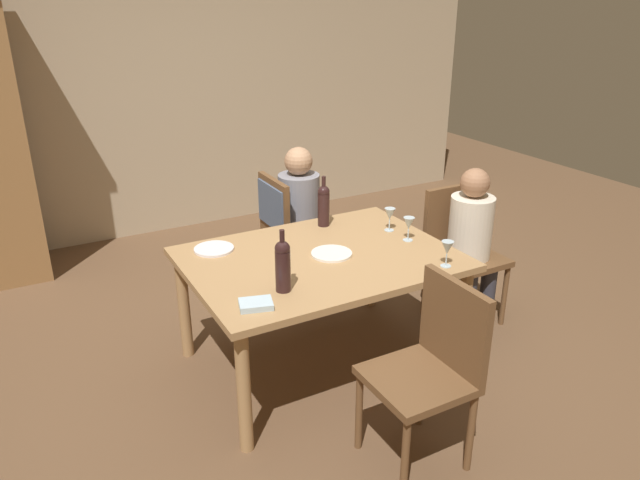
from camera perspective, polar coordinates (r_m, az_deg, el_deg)
ground_plane at (r=3.81m, az=0.00°, el=-11.53°), size 10.00×10.00×0.00m
rear_room_partition at (r=5.78m, az=-13.69°, el=14.12°), size 6.40×0.12×2.70m
dining_table at (r=3.49m, az=0.00°, el=-2.73°), size 1.51×1.11×0.73m
chair_right_end at (r=4.22m, az=13.08°, el=-0.41°), size 0.44×0.44×0.92m
chair_far_right at (r=4.37m, az=-3.42°, el=1.86°), size 0.46×0.44×0.92m
chair_near at (r=2.92m, az=10.61°, el=-11.23°), size 0.44×0.44×0.92m
person_woman_host at (r=4.10m, az=14.23°, el=0.36°), size 0.29×0.33×1.09m
person_man_bearded at (r=4.42m, az=-1.69°, el=2.86°), size 0.35×0.30×1.12m
wine_bottle_tall_green at (r=3.86m, az=0.35°, el=3.41°), size 0.08×0.08×0.33m
wine_bottle_dark_red at (r=3.01m, az=-3.54°, el=-2.32°), size 0.08×0.08×0.33m
wine_glass_near_left at (r=3.68m, az=8.40°, el=1.50°), size 0.07×0.07×0.15m
wine_glass_centre at (r=3.36m, az=11.95°, el=-0.80°), size 0.07×0.07×0.15m
wine_glass_near_right at (r=3.82m, az=6.62°, el=2.39°), size 0.07×0.07×0.15m
dinner_plate_host at (r=3.48m, az=1.10°, el=-1.29°), size 0.24×0.24×0.01m
dinner_plate_guest_left at (r=3.59m, az=-10.01°, el=-0.83°), size 0.23×0.23×0.01m
folded_napkin at (r=2.93m, az=-6.09°, el=-6.07°), size 0.19×0.16×0.03m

